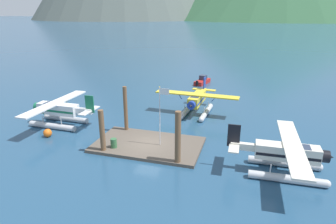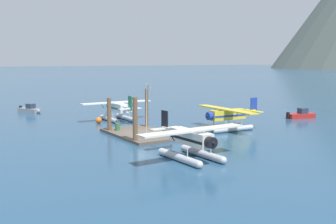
# 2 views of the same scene
# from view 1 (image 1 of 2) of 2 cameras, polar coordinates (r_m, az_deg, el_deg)

# --- Properties ---
(ground_plane) EXTENTS (1200.00, 1200.00, 0.00)m
(ground_plane) POSITION_cam_1_polar(r_m,az_deg,el_deg) (28.42, -3.91, -6.69)
(ground_plane) COLOR navy
(dock_platform) EXTENTS (10.25, 6.06, 0.30)m
(dock_platform) POSITION_cam_1_polar(r_m,az_deg,el_deg) (28.35, -3.91, -6.41)
(dock_platform) COLOR brown
(dock_platform) RESTS_ON ground
(piling_near_left) EXTENTS (0.48, 0.48, 4.17)m
(piling_near_left) POSITION_cam_1_polar(r_m,az_deg,el_deg) (26.88, -12.79, -3.85)
(piling_near_left) COLOR brown
(piling_near_left) RESTS_ON ground
(piling_near_right) EXTENTS (0.51, 0.51, 4.81)m
(piling_near_right) POSITION_cam_1_polar(r_m,az_deg,el_deg) (24.09, 1.95, -5.30)
(piling_near_right) COLOR brown
(piling_near_right) RESTS_ON ground
(piling_far_left) EXTENTS (0.41, 0.41, 5.07)m
(piling_far_left) POSITION_cam_1_polar(r_m,az_deg,el_deg) (30.91, -8.32, 0.41)
(piling_far_left) COLOR brown
(piling_far_left) RESTS_ON ground
(flagpole) EXTENTS (0.95, 0.10, 5.76)m
(flagpole) POSITION_cam_1_polar(r_m,az_deg,el_deg) (26.51, -1.37, 0.52)
(flagpole) COLOR silver
(flagpole) RESTS_ON dock_platform
(fuel_drum) EXTENTS (0.62, 0.62, 0.88)m
(fuel_drum) POSITION_cam_1_polar(r_m,az_deg,el_deg) (27.70, -10.60, -6.01)
(fuel_drum) COLOR #33663D
(fuel_drum) RESTS_ON dock_platform
(mooring_buoy) EXTENTS (0.86, 0.86, 0.86)m
(mooring_buoy) POSITION_cam_1_polar(r_m,az_deg,el_deg) (32.68, -22.55, -3.81)
(mooring_buoy) COLOR orange
(mooring_buoy) RESTS_ON ground
(seaplane_yellow_bow_right) EXTENTS (10.46, 7.98, 3.84)m
(seaplane_yellow_bow_right) POSITION_cam_1_polar(r_m,az_deg,el_deg) (36.72, 5.66, 2.00)
(seaplane_yellow_bow_right) COLOR #B7BABF
(seaplane_yellow_bow_right) RESTS_ON ground
(seaplane_white_port_fwd) EXTENTS (7.98, 10.41, 3.84)m
(seaplane_white_port_fwd) POSITION_cam_1_polar(r_m,az_deg,el_deg) (35.19, -20.76, 0.03)
(seaplane_white_port_fwd) COLOR #B7BABF
(seaplane_white_port_fwd) RESTS_ON ground
(seaplane_cream_stbd_aft) EXTENTS (7.98, 10.44, 3.84)m
(seaplane_cream_stbd_aft) POSITION_cam_1_polar(r_m,az_deg,el_deg) (24.92, 22.29, -8.07)
(seaplane_cream_stbd_aft) COLOR #B7BABF
(seaplane_cream_stbd_aft) RESTS_ON ground
(boat_red_open_north) EXTENTS (2.43, 4.81, 1.50)m
(boat_red_open_north) POSITION_cam_1_polar(r_m,az_deg,el_deg) (52.85, 6.80, 6.08)
(boat_red_open_north) COLOR #B2231E
(boat_red_open_north) RESTS_ON ground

